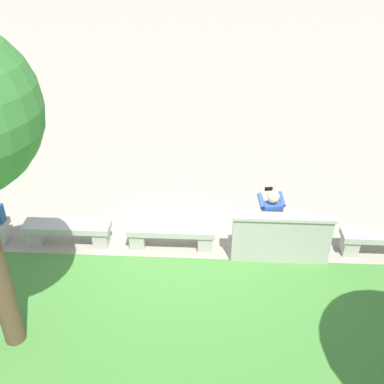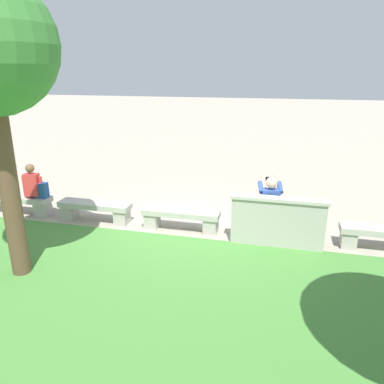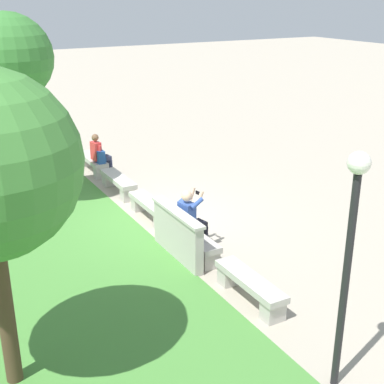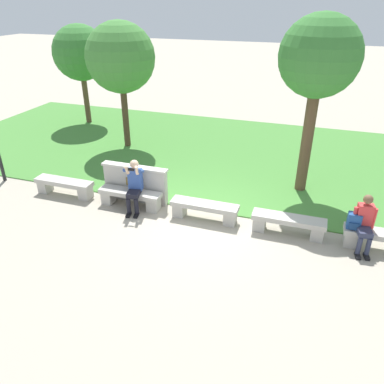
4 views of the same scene
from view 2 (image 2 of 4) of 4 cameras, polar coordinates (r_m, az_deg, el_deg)
ground_plane at (r=8.13m, az=-1.70°, el=-5.75°), size 80.00×80.00×0.00m
bench_near at (r=7.76m, az=12.83°, el=-5.09°), size 1.67×0.40×0.45m
bench_mid at (r=8.02m, az=-1.72°, el=-3.85°), size 1.67×0.40×0.45m
bench_far at (r=8.75m, az=-14.57°, el=-2.54°), size 1.67×0.40×0.45m
bench_end at (r=9.84m, az=-24.98°, el=-1.38°), size 1.67×0.40×0.45m
backrest_wall_with_plaque at (r=7.36m, az=12.88°, el=-4.50°), size 1.82×0.24×1.01m
person_photographer at (r=7.67m, az=11.67°, el=-1.71°), size 0.52×0.77×1.32m
person_distant at (r=9.50m, az=-22.82°, el=0.66°), size 0.47×0.71×1.26m
backpack at (r=9.37m, az=-21.95°, el=0.24°), size 0.28×0.24×0.43m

